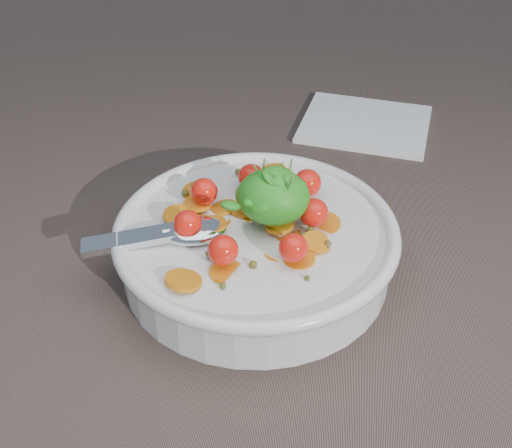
# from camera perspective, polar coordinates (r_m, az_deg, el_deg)

# --- Properties ---
(ground) EXTENTS (6.00, 6.00, 0.00)m
(ground) POSITION_cam_1_polar(r_m,az_deg,el_deg) (0.60, 2.55, -2.95)
(ground) COLOR brown
(ground) RESTS_ON ground
(bowl) EXTENTS (0.27, 0.25, 0.11)m
(bowl) POSITION_cam_1_polar(r_m,az_deg,el_deg) (0.57, -0.01, -1.70)
(bowl) COLOR silver
(bowl) RESTS_ON ground
(napkin) EXTENTS (0.17, 0.16, 0.01)m
(napkin) POSITION_cam_1_polar(r_m,az_deg,el_deg) (0.82, 9.68, 8.76)
(napkin) COLOR white
(napkin) RESTS_ON ground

